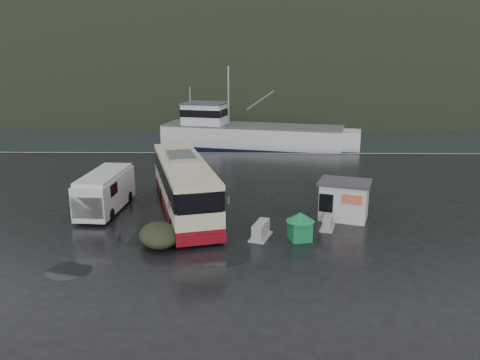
{
  "coord_description": "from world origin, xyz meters",
  "views": [
    {
      "loc": [
        2.48,
        -24.77,
        9.27
      ],
      "look_at": [
        2.0,
        3.56,
        1.7
      ],
      "focal_mm": 35.0,
      "sensor_mm": 36.0,
      "label": 1
    }
  ],
  "objects_px": {
    "jersey_barrier_a": "(261,238)",
    "jersey_barrier_b": "(327,229)",
    "white_van": "(107,211)",
    "ticket_kiosk": "(343,218)",
    "waste_bin_left": "(187,233)",
    "dome_tent": "(160,245)",
    "coach_bus": "(185,211)",
    "fishing_trawler": "(252,141)",
    "waste_bin_right": "(300,240)"
  },
  "relations": [
    {
      "from": "coach_bus",
      "to": "fishing_trawler",
      "type": "bearing_deg",
      "value": 64.55
    },
    {
      "from": "white_van",
      "to": "waste_bin_left",
      "type": "xyz_separation_m",
      "value": [
        5.44,
        -3.69,
        0.0
      ]
    },
    {
      "from": "jersey_barrier_b",
      "to": "white_van",
      "type": "bearing_deg",
      "value": 167.63
    },
    {
      "from": "coach_bus",
      "to": "jersey_barrier_b",
      "type": "relative_size",
      "value": 8.54
    },
    {
      "from": "waste_bin_left",
      "to": "coach_bus",
      "type": "bearing_deg",
      "value": 99.38
    },
    {
      "from": "waste_bin_right",
      "to": "jersey_barrier_a",
      "type": "height_order",
      "value": "waste_bin_right"
    },
    {
      "from": "dome_tent",
      "to": "fishing_trawler",
      "type": "distance_m",
      "value": 30.29
    },
    {
      "from": "jersey_barrier_b",
      "to": "coach_bus",
      "type": "bearing_deg",
      "value": 160.64
    },
    {
      "from": "coach_bus",
      "to": "dome_tent",
      "type": "bearing_deg",
      "value": -111.5
    },
    {
      "from": "jersey_barrier_a",
      "to": "ticket_kiosk",
      "type": "bearing_deg",
      "value": 32.2
    },
    {
      "from": "white_van",
      "to": "waste_bin_right",
      "type": "height_order",
      "value": "white_van"
    },
    {
      "from": "jersey_barrier_b",
      "to": "ticket_kiosk",
      "type": "bearing_deg",
      "value": 54.91
    },
    {
      "from": "jersey_barrier_b",
      "to": "waste_bin_right",
      "type": "bearing_deg",
      "value": -135.96
    },
    {
      "from": "fishing_trawler",
      "to": "white_van",
      "type": "bearing_deg",
      "value": -97.29
    },
    {
      "from": "white_van",
      "to": "waste_bin_left",
      "type": "height_order",
      "value": "white_van"
    },
    {
      "from": "dome_tent",
      "to": "ticket_kiosk",
      "type": "xyz_separation_m",
      "value": [
        10.06,
        4.18,
        0.0
      ]
    },
    {
      "from": "waste_bin_left",
      "to": "dome_tent",
      "type": "distance_m",
      "value": 2.04
    },
    {
      "from": "waste_bin_right",
      "to": "jersey_barrier_a",
      "type": "distance_m",
      "value": 2.04
    },
    {
      "from": "white_van",
      "to": "dome_tent",
      "type": "relative_size",
      "value": 2.13
    },
    {
      "from": "white_van",
      "to": "ticket_kiosk",
      "type": "relative_size",
      "value": 2.02
    },
    {
      "from": "coach_bus",
      "to": "white_van",
      "type": "bearing_deg",
      "value": 165.02
    },
    {
      "from": "waste_bin_left",
      "to": "dome_tent",
      "type": "bearing_deg",
      "value": -125.66
    },
    {
      "from": "waste_bin_left",
      "to": "jersey_barrier_b",
      "type": "bearing_deg",
      "value": 6.02
    },
    {
      "from": "ticket_kiosk",
      "to": "jersey_barrier_a",
      "type": "relative_size",
      "value": 1.71
    },
    {
      "from": "white_van",
      "to": "waste_bin_right",
      "type": "relative_size",
      "value": 3.91
    },
    {
      "from": "fishing_trawler",
      "to": "jersey_barrier_a",
      "type": "bearing_deg",
      "value": -76.38
    },
    {
      "from": "white_van",
      "to": "fishing_trawler",
      "type": "bearing_deg",
      "value": 72.98
    },
    {
      "from": "jersey_barrier_b",
      "to": "fishing_trawler",
      "type": "relative_size",
      "value": 0.06
    },
    {
      "from": "dome_tent",
      "to": "jersey_barrier_b",
      "type": "bearing_deg",
      "value": 15.56
    },
    {
      "from": "coach_bus",
      "to": "ticket_kiosk",
      "type": "height_order",
      "value": "coach_bus"
    },
    {
      "from": "dome_tent",
      "to": "jersey_barrier_a",
      "type": "xyz_separation_m",
      "value": [
        5.14,
        1.08,
        0.0
      ]
    },
    {
      "from": "waste_bin_left",
      "to": "jersey_barrier_b",
      "type": "distance_m",
      "value": 7.71
    },
    {
      "from": "coach_bus",
      "to": "ticket_kiosk",
      "type": "xyz_separation_m",
      "value": [
        9.49,
        -1.2,
        0.0
      ]
    },
    {
      "from": "ticket_kiosk",
      "to": "jersey_barrier_a",
      "type": "height_order",
      "value": "ticket_kiosk"
    },
    {
      "from": "jersey_barrier_a",
      "to": "fishing_trawler",
      "type": "bearing_deg",
      "value": 90.44
    },
    {
      "from": "jersey_barrier_a",
      "to": "jersey_barrier_b",
      "type": "relative_size",
      "value": 1.21
    },
    {
      "from": "coach_bus",
      "to": "fishing_trawler",
      "type": "height_order",
      "value": "fishing_trawler"
    },
    {
      "from": "ticket_kiosk",
      "to": "waste_bin_left",
      "type": "bearing_deg",
      "value": -145.49
    },
    {
      "from": "white_van",
      "to": "jersey_barrier_b",
      "type": "xyz_separation_m",
      "value": [
        13.11,
        -2.88,
        0.0
      ]
    },
    {
      "from": "dome_tent",
      "to": "white_van",
      "type": "bearing_deg",
      "value": 128.48
    },
    {
      "from": "white_van",
      "to": "jersey_barrier_a",
      "type": "distance_m",
      "value": 10.31
    },
    {
      "from": "dome_tent",
      "to": "waste_bin_left",
      "type": "bearing_deg",
      "value": 54.34
    },
    {
      "from": "white_van",
      "to": "jersey_barrier_b",
      "type": "distance_m",
      "value": 13.42
    },
    {
      "from": "ticket_kiosk",
      "to": "jersey_barrier_b",
      "type": "relative_size",
      "value": 2.06
    },
    {
      "from": "white_van",
      "to": "ticket_kiosk",
      "type": "height_order",
      "value": "white_van"
    },
    {
      "from": "jersey_barrier_b",
      "to": "jersey_barrier_a",
      "type": "bearing_deg",
      "value": -159.53
    },
    {
      "from": "jersey_barrier_b",
      "to": "fishing_trawler",
      "type": "distance_m",
      "value": 27.71
    },
    {
      "from": "waste_bin_right",
      "to": "jersey_barrier_b",
      "type": "distance_m",
      "value": 2.37
    },
    {
      "from": "fishing_trawler",
      "to": "waste_bin_left",
      "type": "bearing_deg",
      "value": -84.34
    },
    {
      "from": "waste_bin_left",
      "to": "waste_bin_right",
      "type": "relative_size",
      "value": 0.9
    }
  ]
}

